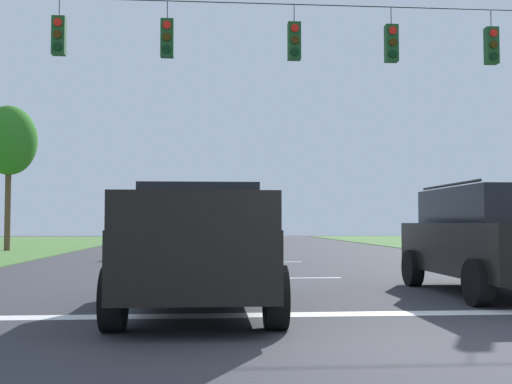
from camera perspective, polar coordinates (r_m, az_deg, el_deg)
ground_plane at (r=6.78m, az=13.25°, el=-14.06°), size 120.00×120.00×0.00m
stop_bar_stripe at (r=9.41m, az=8.03°, el=-10.91°), size 15.44×0.45×0.01m
lane_dash_0 at (r=15.28m, az=3.09°, el=-7.80°), size 2.50×0.15×0.01m
lane_dash_1 at (r=21.52m, az=0.85°, el=-6.36°), size 2.50×0.15×0.01m
lane_dash_2 at (r=30.96m, az=-0.81°, el=-5.29°), size 2.50×0.15×0.01m
overhead_signal_span at (r=15.88m, az=3.64°, el=7.43°), size 18.18×0.31×7.23m
pickup_truck at (r=9.79m, az=-5.24°, el=-4.94°), size 2.31×5.41×1.95m
suv_black at (r=12.53m, az=20.64°, el=-3.88°), size 2.25×4.82×2.05m
distant_car_crossing_white at (r=34.48m, az=19.01°, el=-3.58°), size 2.25×4.41×1.52m
distant_car_far_parked at (r=24.08m, az=-6.51°, el=-4.10°), size 4.39×2.21×1.52m
tree_roadside_right at (r=32.22m, az=-21.51°, el=4.31°), size 2.61×2.61×6.93m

